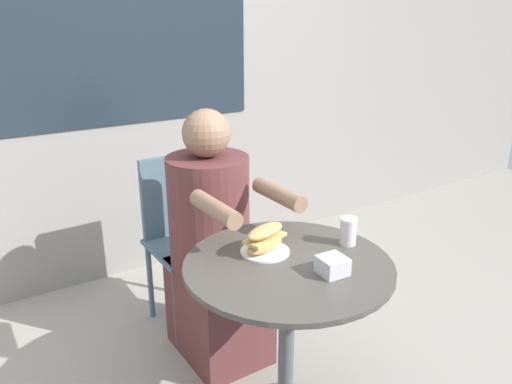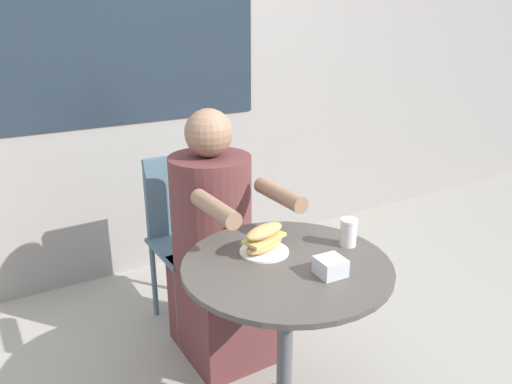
{
  "view_description": "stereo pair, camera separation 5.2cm",
  "coord_description": "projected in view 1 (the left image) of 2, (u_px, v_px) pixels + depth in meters",
  "views": [
    {
      "loc": [
        -0.94,
        -1.26,
        1.54
      ],
      "look_at": [
        0.0,
        0.21,
        0.91
      ],
      "focal_mm": 35.0,
      "sensor_mm": 36.0,
      "label": 1
    },
    {
      "loc": [
        -0.9,
        -1.29,
        1.54
      ],
      "look_at": [
        0.0,
        0.21,
        0.91
      ],
      "focal_mm": 35.0,
      "sensor_mm": 36.0,
      "label": 2
    }
  ],
  "objects": [
    {
      "name": "storefront_wall",
      "position": [
        123.0,
        40.0,
        2.78
      ],
      "size": [
        8.0,
        0.09,
        2.8
      ],
      "color": "gray",
      "rests_on": "ground_plane"
    },
    {
      "name": "cafe_table",
      "position": [
        287.0,
        308.0,
        1.82
      ],
      "size": [
        0.74,
        0.74,
        0.71
      ],
      "color": "#47423D",
      "rests_on": "ground_plane"
    },
    {
      "name": "diner_chair",
      "position": [
        182.0,
        225.0,
        2.55
      ],
      "size": [
        0.38,
        0.38,
        0.87
      ],
      "rotation": [
        0.0,
        0.0,
        3.15
      ],
      "color": "slate",
      "rests_on": "ground_plane"
    },
    {
      "name": "seated_diner",
      "position": [
        215.0,
        255.0,
        2.28
      ],
      "size": [
        0.37,
        0.66,
        1.17
      ],
      "rotation": [
        0.0,
        0.0,
        3.15
      ],
      "color": "brown",
      "rests_on": "ground_plane"
    },
    {
      "name": "sandwich_on_plate",
      "position": [
        265.0,
        240.0,
        1.81
      ],
      "size": [
        0.19,
        0.18,
        0.11
      ],
      "rotation": [
        0.0,
        0.0,
        0.29
      ],
      "color": "white",
      "rests_on": "cafe_table"
    },
    {
      "name": "drink_cup",
      "position": [
        347.0,
        231.0,
        1.88
      ],
      "size": [
        0.07,
        0.07,
        0.11
      ],
      "color": "silver",
      "rests_on": "cafe_table"
    },
    {
      "name": "napkin_box",
      "position": [
        332.0,
        265.0,
        1.67
      ],
      "size": [
        0.1,
        0.1,
        0.06
      ],
      "rotation": [
        0.0,
        0.0,
        -0.06
      ],
      "color": "silver",
      "rests_on": "cafe_table"
    }
  ]
}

